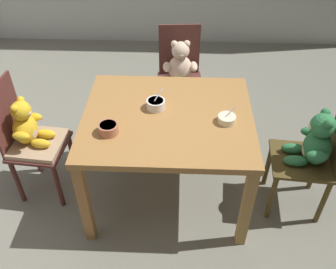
{
  "coord_description": "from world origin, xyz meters",
  "views": [
    {
      "loc": [
        0.08,
        -1.9,
        2.2
      ],
      "look_at": [
        0.0,
        0.05,
        0.53
      ],
      "focal_mm": 39.68,
      "sensor_mm": 36.0,
      "label": 1
    }
  ],
  "objects_px": {
    "dining_table": "(168,127)",
    "teddy_chair_far_center": "(180,70)",
    "teddy_chair_near_left": "(30,134)",
    "porridge_bowl_cream_near_right": "(227,119)",
    "porridge_bowl_terracotta_near_left": "(108,128)",
    "teddy_chair_near_right": "(314,148)",
    "porridge_bowl_white_center": "(156,104)"
  },
  "relations": [
    {
      "from": "teddy_chair_far_center",
      "to": "porridge_bowl_white_center",
      "type": "bearing_deg",
      "value": -15.15
    },
    {
      "from": "dining_table",
      "to": "porridge_bowl_cream_near_right",
      "type": "distance_m",
      "value": 0.4
    },
    {
      "from": "porridge_bowl_cream_near_right",
      "to": "porridge_bowl_white_center",
      "type": "height_order",
      "value": "porridge_bowl_white_center"
    },
    {
      "from": "teddy_chair_near_right",
      "to": "porridge_bowl_white_center",
      "type": "bearing_deg",
      "value": -3.17
    },
    {
      "from": "teddy_chair_far_center",
      "to": "porridge_bowl_cream_near_right",
      "type": "distance_m",
      "value": 1.02
    },
    {
      "from": "teddy_chair_near_right",
      "to": "porridge_bowl_terracotta_near_left",
      "type": "xyz_separation_m",
      "value": [
        -1.32,
        -0.11,
        0.22
      ]
    },
    {
      "from": "dining_table",
      "to": "teddy_chair_near_right",
      "type": "height_order",
      "value": "teddy_chair_near_right"
    },
    {
      "from": "dining_table",
      "to": "porridge_bowl_white_center",
      "type": "bearing_deg",
      "value": 136.67
    },
    {
      "from": "dining_table",
      "to": "teddy_chair_far_center",
      "type": "relative_size",
      "value": 1.23
    },
    {
      "from": "dining_table",
      "to": "porridge_bowl_terracotta_near_left",
      "type": "relative_size",
      "value": 8.94
    },
    {
      "from": "porridge_bowl_white_center",
      "to": "dining_table",
      "type": "bearing_deg",
      "value": -43.33
    },
    {
      "from": "teddy_chair_near_right",
      "to": "porridge_bowl_cream_near_right",
      "type": "height_order",
      "value": "teddy_chair_near_right"
    },
    {
      "from": "dining_table",
      "to": "teddy_chair_near_right",
      "type": "xyz_separation_m",
      "value": [
        0.97,
        -0.07,
        -0.09
      ]
    },
    {
      "from": "dining_table",
      "to": "teddy_chair_far_center",
      "type": "distance_m",
      "value": 0.9
    },
    {
      "from": "porridge_bowl_cream_near_right",
      "to": "porridge_bowl_terracotta_near_left",
      "type": "height_order",
      "value": "porridge_bowl_cream_near_right"
    },
    {
      "from": "teddy_chair_far_center",
      "to": "porridge_bowl_cream_near_right",
      "type": "relative_size",
      "value": 7.82
    },
    {
      "from": "teddy_chair_near_left",
      "to": "porridge_bowl_cream_near_right",
      "type": "distance_m",
      "value": 1.35
    },
    {
      "from": "dining_table",
      "to": "teddy_chair_near_right",
      "type": "bearing_deg",
      "value": -4.29
    },
    {
      "from": "teddy_chair_far_center",
      "to": "porridge_bowl_white_center",
      "type": "distance_m",
      "value": 0.86
    },
    {
      "from": "porridge_bowl_white_center",
      "to": "porridge_bowl_terracotta_near_left",
      "type": "relative_size",
      "value": 1.0
    },
    {
      "from": "porridge_bowl_cream_near_right",
      "to": "porridge_bowl_white_center",
      "type": "xyz_separation_m",
      "value": [
        -0.46,
        0.13,
        0.01
      ]
    },
    {
      "from": "teddy_chair_near_right",
      "to": "porridge_bowl_cream_near_right",
      "type": "distance_m",
      "value": 0.63
    },
    {
      "from": "porridge_bowl_terracotta_near_left",
      "to": "teddy_chair_far_center",
      "type": "bearing_deg",
      "value": 68.54
    },
    {
      "from": "teddy_chair_far_center",
      "to": "porridge_bowl_terracotta_near_left",
      "type": "bearing_deg",
      "value": -26.01
    },
    {
      "from": "teddy_chair_near_left",
      "to": "porridge_bowl_terracotta_near_left",
      "type": "relative_size",
      "value": 7.52
    },
    {
      "from": "teddy_chair_near_left",
      "to": "porridge_bowl_terracotta_near_left",
      "type": "bearing_deg",
      "value": -12.21
    },
    {
      "from": "teddy_chair_near_left",
      "to": "porridge_bowl_terracotta_near_left",
      "type": "height_order",
      "value": "teddy_chair_near_left"
    },
    {
      "from": "dining_table",
      "to": "teddy_chair_near_left",
      "type": "height_order",
      "value": "teddy_chair_near_left"
    },
    {
      "from": "teddy_chair_far_center",
      "to": "teddy_chair_near_left",
      "type": "xyz_separation_m",
      "value": [
        -1.03,
        -0.88,
        -0.01
      ]
    },
    {
      "from": "teddy_chair_near_left",
      "to": "porridge_bowl_cream_near_right",
      "type": "relative_size",
      "value": 8.12
    },
    {
      "from": "teddy_chair_far_center",
      "to": "teddy_chair_near_left",
      "type": "bearing_deg",
      "value": -53.89
    },
    {
      "from": "porridge_bowl_terracotta_near_left",
      "to": "teddy_chair_near_left",
      "type": "bearing_deg",
      "value": 162.24
    }
  ]
}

